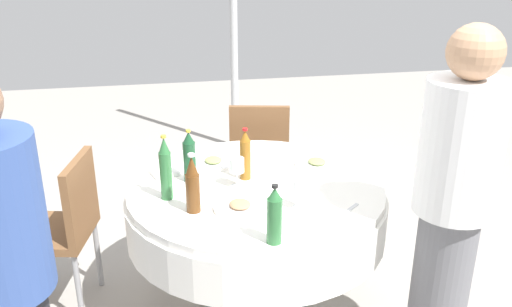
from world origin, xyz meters
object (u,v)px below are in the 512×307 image
object	(u,v)px
person_north	(452,204)
chair_far	(65,221)
wine_glass_inner	(299,188)
plate_front	(213,162)
bottle_dark_green_south	(189,157)
dining_table	(256,211)
plate_mid	(317,164)
bottle_brown_right	(193,185)
wine_glass_south	(237,166)
bottle_amber_east	(245,155)
chair_west	(259,150)
bottle_green_inner	(166,169)
person_east	(4,296)
plate_outer	(240,207)
bottle_green_north	(274,216)

from	to	relation	value
person_north	chair_far	distance (m)	1.93
wine_glass_inner	person_north	world-z (taller)	person_north
plate_front	bottle_dark_green_south	bearing A→B (deg)	143.93
chair_far	plate_front	bearing A→B (deg)	-70.89
dining_table	wine_glass_inner	size ratio (longest dim) A/B	9.24
wine_glass_inner	plate_mid	distance (m)	0.52
bottle_brown_right	wine_glass_south	bearing A→B (deg)	-46.29
wine_glass_south	person_north	distance (m)	1.02
bottle_amber_east	chair_west	world-z (taller)	bottle_amber_east
chair_west	bottle_green_inner	bearing A→B (deg)	-109.55
bottle_dark_green_south	plate_front	world-z (taller)	bottle_dark_green_south
dining_table	bottle_amber_east	bearing A→B (deg)	22.77
wine_glass_inner	person_east	world-z (taller)	person_east
bottle_brown_right	bottle_green_inner	world-z (taller)	bottle_green_inner
bottle_dark_green_south	plate_outer	xyz separation A→B (m)	(-0.36, -0.20, -0.12)
bottle_green_inner	wine_glass_inner	bearing A→B (deg)	-109.64
bottle_brown_right	person_east	xyz separation A→B (m)	(-0.64, 0.66, -0.04)
bottle_amber_east	chair_far	xyz separation A→B (m)	(0.12, 0.95, -0.35)
dining_table	plate_mid	world-z (taller)	plate_mid
person_east	wine_glass_south	bearing A→B (deg)	-86.84
dining_table	plate_outer	distance (m)	0.31
plate_mid	person_north	bearing A→B (deg)	-152.91
chair_far	chair_west	bearing A→B (deg)	-44.14
bottle_green_inner	plate_front	world-z (taller)	bottle_green_inner
person_north	wine_glass_south	bearing A→B (deg)	-87.16
bottle_dark_green_south	chair_west	bearing A→B (deg)	-30.92
wine_glass_south	plate_front	bearing A→B (deg)	15.89
bottle_brown_right	dining_table	bearing A→B (deg)	-56.74
chair_far	wine_glass_south	bearing A→B (deg)	-90.76
dining_table	person_north	xyz separation A→B (m)	(-0.56, -0.75, 0.26)
dining_table	wine_glass_south	distance (m)	0.28
dining_table	bottle_amber_east	size ratio (longest dim) A/B	4.78
bottle_dark_green_south	wine_glass_south	bearing A→B (deg)	-115.74
plate_mid	chair_far	size ratio (longest dim) A/B	0.28
dining_table	wine_glass_inner	distance (m)	0.40
person_east	bottle_green_north	bearing A→B (deg)	-113.10
bottle_dark_green_south	person_east	bearing A→B (deg)	145.49
plate_mid	plate_outer	size ratio (longest dim) A/B	0.97
person_east	plate_outer	bearing A→B (deg)	-95.47
wine_glass_south	chair_west	bearing A→B (deg)	-17.21
bottle_amber_east	bottle_dark_green_south	world-z (taller)	bottle_dark_green_south
dining_table	bottle_brown_right	size ratio (longest dim) A/B	4.65
plate_outer	bottle_green_inner	bearing A→B (deg)	61.65
wine_glass_inner	dining_table	bearing A→B (deg)	28.56
person_east	person_north	world-z (taller)	person_north
wine_glass_inner	bottle_dark_green_south	bearing A→B (deg)	50.23
bottle_brown_right	wine_glass_south	size ratio (longest dim) A/B	1.87
bottle_dark_green_south	wine_glass_south	distance (m)	0.25
bottle_dark_green_south	chair_west	distance (m)	1.10
dining_table	plate_outer	world-z (taller)	plate_outer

